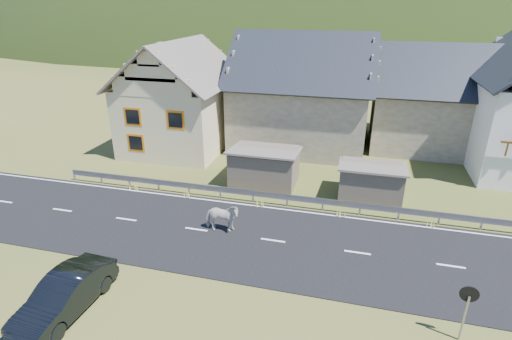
# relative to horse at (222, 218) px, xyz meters

# --- Properties ---
(ground) EXTENTS (160.00, 160.00, 0.00)m
(ground) POSITION_rel_horse_xyz_m (2.68, -0.20, -0.80)
(ground) COLOR #394916
(ground) RESTS_ON ground
(road) EXTENTS (60.00, 7.00, 0.04)m
(road) POSITION_rel_horse_xyz_m (2.68, -0.20, -0.78)
(road) COLOR black
(road) RESTS_ON ground
(lane_markings) EXTENTS (60.00, 6.60, 0.01)m
(lane_markings) POSITION_rel_horse_xyz_m (2.68, -0.20, -0.76)
(lane_markings) COLOR silver
(lane_markings) RESTS_ON road
(guardrail) EXTENTS (28.10, 0.09, 0.75)m
(guardrail) POSITION_rel_horse_xyz_m (2.68, 3.48, -0.24)
(guardrail) COLOR #93969B
(guardrail) RESTS_ON ground
(shed_left) EXTENTS (4.30, 3.30, 2.40)m
(shed_left) POSITION_rel_horse_xyz_m (0.68, 6.30, 0.30)
(shed_left) COLOR #685D4D
(shed_left) RESTS_ON ground
(shed_right) EXTENTS (3.80, 2.90, 2.20)m
(shed_right) POSITION_rel_horse_xyz_m (7.18, 5.80, 0.20)
(shed_right) COLOR #685D4D
(shed_right) RESTS_ON ground
(house_cream) EXTENTS (7.80, 9.80, 8.30)m
(house_cream) POSITION_rel_horse_xyz_m (-7.32, 11.80, 3.55)
(house_cream) COLOR beige
(house_cream) RESTS_ON ground
(house_stone_a) EXTENTS (10.80, 9.80, 8.90)m
(house_stone_a) POSITION_rel_horse_xyz_m (1.68, 14.80, 3.83)
(house_stone_a) COLOR tan
(house_stone_a) RESTS_ON ground
(house_stone_b) EXTENTS (9.80, 8.80, 8.10)m
(house_stone_b) POSITION_rel_horse_xyz_m (11.68, 16.80, 3.43)
(house_stone_b) COLOR tan
(house_stone_b) RESTS_ON ground
(mountain) EXTENTS (440.00, 280.00, 260.00)m
(mountain) POSITION_rel_horse_xyz_m (7.68, 179.80, -20.80)
(mountain) COLOR #253815
(mountain) RESTS_ON ground
(conifer_patch) EXTENTS (76.00, 50.00, 28.00)m
(conifer_patch) POSITION_rel_horse_xyz_m (-52.32, 109.80, 5.20)
(conifer_patch) COLOR black
(conifer_patch) RESTS_ON ground
(horse) EXTENTS (1.00, 1.88, 1.53)m
(horse) POSITION_rel_horse_xyz_m (0.00, 0.00, 0.00)
(horse) COLOR beige
(horse) RESTS_ON road
(car) EXTENTS (1.70, 4.48, 1.46)m
(car) POSITION_rel_horse_xyz_m (-3.76, -6.77, -0.08)
(car) COLOR black
(car) RESTS_ON ground
(traffic_mirror) EXTENTS (0.61, 0.17, 2.20)m
(traffic_mirror) POSITION_rel_horse_xyz_m (10.20, -4.48, 0.81)
(traffic_mirror) COLOR #93969B
(traffic_mirror) RESTS_ON ground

